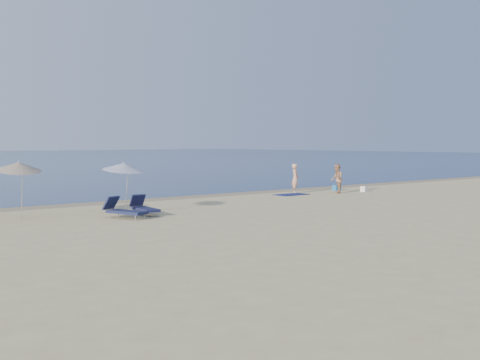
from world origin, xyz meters
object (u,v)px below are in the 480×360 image
object	(u,v)px
blue_cooler	(337,188)
person_left	(295,178)
person_right	(337,179)
umbrella_near	(124,167)

from	to	relation	value
blue_cooler	person_left	bearing A→B (deg)	178.29
person_right	umbrella_near	size ratio (longest dim) A/B	0.75
person_right	blue_cooler	distance (m)	1.91
blue_cooler	umbrella_near	size ratio (longest dim) A/B	0.21
person_left	umbrella_near	world-z (taller)	umbrella_near
person_left	blue_cooler	xyz separation A→B (m)	(3.10, -0.16, -0.64)
blue_cooler	umbrella_near	xyz separation A→B (m)	(-14.54, -2.25, 1.65)
person_left	blue_cooler	distance (m)	3.17
person_left	umbrella_near	distance (m)	11.73
umbrella_near	person_right	bearing A→B (deg)	-1.31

